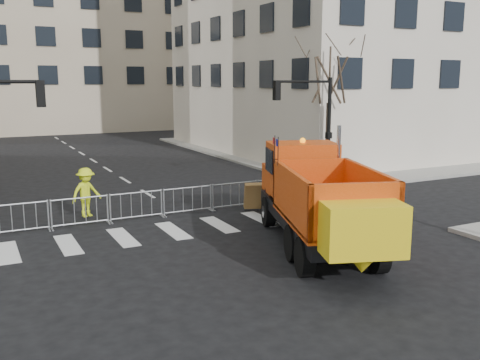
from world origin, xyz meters
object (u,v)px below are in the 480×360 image
cop_c (292,182)px  cop_b (268,188)px  cop_a (267,199)px  worker (86,192)px  plow_truck (319,197)px  newspaper_box (317,176)px

cop_c → cop_b: bearing=-74.7°
cop_a → cop_b: size_ratio=0.96×
cop_b → worker: worker is taller
cop_a → cop_c: 2.89m
cop_c → worker: (-8.32, 1.36, 0.07)m
plow_truck → worker: size_ratio=5.36×
cop_a → cop_c: bearing=-174.0°
cop_c → worker: size_ratio=1.08×
worker → cop_c: bearing=-30.0°
cop_a → newspaper_box: bearing=-175.2°
cop_a → cop_c: (2.24, 1.81, 0.19)m
plow_truck → cop_c: bearing=-5.6°
plow_truck → cop_b: 5.72m
cop_b → worker: 7.28m
plow_truck → worker: plow_truck is taller
cop_a → plow_truck: bearing=52.7°
cop_a → cop_b: (1.08, 1.81, 0.03)m
plow_truck → newspaper_box: 9.30m
cop_a → worker: size_ratio=0.88×
cop_b → worker: bearing=-18.1°
newspaper_box → cop_b: bearing=-161.0°
cop_b → worker: size_ratio=0.91×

